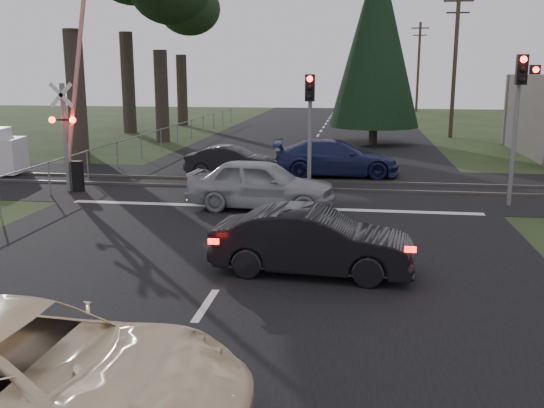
% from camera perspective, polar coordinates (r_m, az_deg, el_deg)
% --- Properties ---
extents(ground, '(120.00, 120.00, 0.00)m').
position_cam_1_polar(ground, '(11.35, -6.26, -9.50)').
color(ground, '#223216').
rests_on(ground, ground).
extents(road, '(14.00, 100.00, 0.01)m').
position_cam_1_polar(road, '(20.79, 0.57, 0.75)').
color(road, black).
rests_on(road, ground).
extents(rail_corridor, '(120.00, 8.00, 0.01)m').
position_cam_1_polar(rail_corridor, '(22.74, 1.24, 1.77)').
color(rail_corridor, black).
rests_on(rail_corridor, ground).
extents(stop_line, '(13.00, 0.35, 0.00)m').
position_cam_1_polar(stop_line, '(19.05, -0.15, -0.32)').
color(stop_line, silver).
rests_on(stop_line, ground).
extents(rail_near, '(120.00, 0.12, 0.10)m').
position_cam_1_polar(rail_near, '(21.95, 0.99, 1.50)').
color(rail_near, '#59544C').
rests_on(rail_near, ground).
extents(rail_far, '(120.00, 0.12, 0.10)m').
position_cam_1_polar(rail_far, '(23.51, 1.48, 2.23)').
color(rail_far, '#59544C').
rests_on(rail_far, ground).
extents(crossing_signal, '(1.62, 0.38, 6.96)m').
position_cam_1_polar(crossing_signal, '(22.42, -18.37, 6.28)').
color(crossing_signal, slate).
rests_on(crossing_signal, ground).
extents(traffic_signal_right, '(0.68, 0.48, 4.70)m').
position_cam_1_polar(traffic_signal_right, '(20.26, 22.32, 8.97)').
color(traffic_signal_right, slate).
rests_on(traffic_signal_right, ground).
extents(traffic_signal_center, '(0.32, 0.48, 4.10)m').
position_cam_1_polar(traffic_signal_center, '(20.97, 3.57, 8.56)').
color(traffic_signal_center, slate).
rests_on(traffic_signal_center, ground).
extents(utility_pole_mid, '(1.80, 0.26, 9.00)m').
position_cam_1_polar(utility_pole_mid, '(40.60, 16.83, 12.66)').
color(utility_pole_mid, '#4C3D2D').
rests_on(utility_pole_mid, ground).
extents(utility_pole_far, '(1.80, 0.26, 9.00)m').
position_cam_1_polar(utility_pole_far, '(65.44, 13.62, 12.58)').
color(utility_pole_far, '#4C3D2D').
rests_on(utility_pole_far, ground).
extents(conifer_tree, '(5.20, 5.20, 11.00)m').
position_cam_1_polar(conifer_tree, '(36.23, 9.80, 15.09)').
color(conifer_tree, '#473D33').
rests_on(conifer_tree, ground).
extents(fence_left, '(0.10, 36.00, 1.20)m').
position_cam_1_polar(fence_left, '(34.58, -9.58, 5.28)').
color(fence_left, slate).
rests_on(fence_left, ground).
extents(cream_coupe, '(5.57, 2.64, 1.54)m').
position_cam_1_polar(cream_coupe, '(7.88, -22.87, -14.66)').
color(cream_coupe, '#FAE2B4').
rests_on(cream_coupe, ground).
extents(dark_hatchback, '(4.32, 1.79, 1.39)m').
position_cam_1_polar(dark_hatchback, '(12.81, 3.88, -3.58)').
color(dark_hatchback, black).
rests_on(dark_hatchback, ground).
extents(silver_car, '(4.71, 2.19, 1.56)m').
position_cam_1_polar(silver_car, '(18.76, -1.01, 1.88)').
color(silver_car, '#93969A').
rests_on(silver_car, ground).
extents(blue_sedan, '(5.25, 2.51, 1.48)m').
position_cam_1_polar(blue_sedan, '(24.85, 6.02, 4.33)').
color(blue_sedan, '#181F4A').
rests_on(blue_sedan, ground).
extents(dark_car_far, '(3.76, 1.44, 1.22)m').
position_cam_1_polar(dark_car_far, '(24.64, -3.79, 4.00)').
color(dark_car_far, black).
rests_on(dark_car_far, ground).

